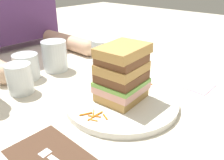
{
  "coord_description": "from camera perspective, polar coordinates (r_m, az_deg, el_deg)",
  "views": [
    {
      "loc": [
        -0.37,
        -0.3,
        0.29
      ],
      "look_at": [
        -0.0,
        0.04,
        0.05
      ],
      "focal_mm": 36.6,
      "sensor_mm": 36.0,
      "label": 1
    }
  ],
  "objects": [
    {
      "name": "carrot_shred_3",
      "position": [
        0.5,
        -4.65,
        -8.05
      ],
      "size": [
        0.02,
        0.02,
        0.0
      ],
      "primitive_type": "cylinder",
      "rotation": [
        0.0,
        1.57,
        0.73
      ],
      "color": "orange",
      "rests_on": "main_plate"
    },
    {
      "name": "carrot_shred_1",
      "position": [
        0.49,
        -5.01,
        -9.02
      ],
      "size": [
        0.03,
        0.0,
        0.0
      ],
      "primitive_type": "cylinder",
      "rotation": [
        0.0,
        1.57,
        3.16
      ],
      "color": "orange",
      "rests_on": "main_plate"
    },
    {
      "name": "carrot_shred_8",
      "position": [
        0.61,
        6.33,
        -1.69
      ],
      "size": [
        0.02,
        0.01,
        0.0
      ],
      "primitive_type": "cylinder",
      "rotation": [
        0.0,
        1.57,
        0.46
      ],
      "color": "orange",
      "rests_on": "main_plate"
    },
    {
      "name": "juice_glass",
      "position": [
        0.76,
        -2.41,
        6.21
      ],
      "size": [
        0.07,
        0.07,
        0.1
      ],
      "color": "white",
      "rests_on": "ground_plane"
    },
    {
      "name": "knife",
      "position": [
        0.69,
        11.92,
        -0.16
      ],
      "size": [
        0.04,
        0.2,
        0.0
      ],
      "color": "silver",
      "rests_on": "ground_plane"
    },
    {
      "name": "empty_tumbler_1",
      "position": [
        0.65,
        -22.07,
        0.34
      ],
      "size": [
        0.07,
        0.07,
        0.08
      ],
      "primitive_type": "cylinder",
      "color": "silver",
      "rests_on": "ground_plane"
    },
    {
      "name": "napkin_pink",
      "position": [
        0.69,
        20.65,
        -1.36
      ],
      "size": [
        0.08,
        0.08,
        0.0
      ],
      "primitive_type": "cube",
      "rotation": [
        0.0,
        0.0,
        -0.02
      ],
      "color": "pink",
      "rests_on": "ground_plane"
    },
    {
      "name": "carrot_shred_7",
      "position": [
        0.61,
        6.42,
        -1.97
      ],
      "size": [
        0.02,
        0.01,
        0.0
      ],
      "primitive_type": "cylinder",
      "rotation": [
        0.0,
        1.57,
        3.39
      ],
      "color": "orange",
      "rests_on": "main_plate"
    },
    {
      "name": "carrot_shred_9",
      "position": [
        0.62,
        5.38,
        -1.44
      ],
      "size": [
        0.01,
        0.02,
        0.0
      ],
      "primitive_type": "cylinder",
      "rotation": [
        0.0,
        1.57,
        4.19
      ],
      "color": "orange",
      "rests_on": "main_plate"
    },
    {
      "name": "sandwich",
      "position": [
        0.53,
        2.46,
        1.55
      ],
      "size": [
        0.11,
        0.1,
        0.14
      ],
      "color": "tan",
      "rests_on": "main_plate"
    },
    {
      "name": "carrot_shred_6",
      "position": [
        0.49,
        -4.01,
        -9.23
      ],
      "size": [
        0.02,
        0.03,
        0.0
      ],
      "primitive_type": "cylinder",
      "rotation": [
        0.0,
        1.57,
        2.13
      ],
      "color": "orange",
      "rests_on": "main_plate"
    },
    {
      "name": "carrot_shred_2",
      "position": [
        0.48,
        -4.81,
        -9.9
      ],
      "size": [
        0.01,
        0.02,
        0.0
      ],
      "primitive_type": "cylinder",
      "rotation": [
        0.0,
        1.57,
        1.95
      ],
      "color": "orange",
      "rests_on": "main_plate"
    },
    {
      "name": "carrot_shred_4",
      "position": [
        0.5,
        -4.09,
        -8.4
      ],
      "size": [
        0.03,
        0.01,
        0.0
      ],
      "primitive_type": "cylinder",
      "rotation": [
        0.0,
        1.57,
        6.22
      ],
      "color": "orange",
      "rests_on": "main_plate"
    },
    {
      "name": "carrot_shred_10",
      "position": [
        0.64,
        6.74,
        -0.46
      ],
      "size": [
        0.01,
        0.02,
        0.0
      ],
      "primitive_type": "cylinder",
      "rotation": [
        0.0,
        1.57,
        4.27
      ],
      "color": "orange",
      "rests_on": "main_plate"
    },
    {
      "name": "carrot_shred_13",
      "position": [
        0.62,
        7.63,
        -1.23
      ],
      "size": [
        0.02,
        0.02,
        0.0
      ],
      "primitive_type": "cylinder",
      "rotation": [
        0.0,
        1.57,
        5.33
      ],
      "color": "orange",
      "rests_on": "main_plate"
    },
    {
      "name": "carrot_shred_5",
      "position": [
        0.5,
        -6.58,
        -8.41
      ],
      "size": [
        0.03,
        0.02,
        0.0
      ],
      "primitive_type": "cylinder",
      "rotation": [
        0.0,
        1.57,
        5.8
      ],
      "color": "orange",
      "rests_on": "main_plate"
    },
    {
      "name": "fork",
      "position": [
        0.42,
        -13.51,
        -18.95
      ],
      "size": [
        0.03,
        0.17,
        0.0
      ],
      "color": "silver",
      "rests_on": "napkin_dark"
    },
    {
      "name": "carrot_shred_11",
      "position": [
        0.63,
        8.86,
        -1.1
      ],
      "size": [
        0.02,
        0.02,
        0.0
      ],
      "primitive_type": "cylinder",
      "rotation": [
        0.0,
        1.57,
        2.47
      ],
      "color": "orange",
      "rests_on": "main_plate"
    },
    {
      "name": "empty_tumbler_0",
      "position": [
        0.76,
        -14.1,
        5.89
      ],
      "size": [
        0.08,
        0.08,
        0.1
      ],
      "primitive_type": "cylinder",
      "color": "silver",
      "rests_on": "ground_plane"
    },
    {
      "name": "carrot_shred_12",
      "position": [
        0.64,
        8.07,
        -0.5
      ],
      "size": [
        0.03,
        0.0,
        0.0
      ],
      "primitive_type": "cylinder",
      "rotation": [
        0.0,
        1.57,
        3.14
      ],
      "color": "orange",
      "rests_on": "main_plate"
    },
    {
      "name": "empty_tumbler_2",
      "position": [
        0.73,
        -20.59,
        3.16
      ],
      "size": [
        0.07,
        0.07,
        0.08
      ],
      "primitive_type": "cylinder",
      "color": "silver",
      "rests_on": "ground_plane"
    },
    {
      "name": "ground_plane",
      "position": [
        0.56,
        2.9,
        -6.17
      ],
      "size": [
        3.0,
        3.0,
        0.0
      ],
      "primitive_type": "plane",
      "color": "beige"
    },
    {
      "name": "carrot_shred_0",
      "position": [
        0.49,
        -1.7,
        -9.17
      ],
      "size": [
        0.01,
        0.02,
        0.0
      ],
      "primitive_type": "cylinder",
      "rotation": [
        0.0,
        1.57,
        1.14
      ],
      "color": "orange",
      "rests_on": "main_plate"
    },
    {
      "name": "main_plate",
      "position": [
        0.56,
        2.3,
        -5.27
      ],
      "size": [
        0.27,
        0.27,
        0.01
      ],
      "primitive_type": "cylinder",
      "color": "white",
      "rests_on": "ground_plane"
    },
    {
      "name": "napkin_dark",
      "position": [
        0.43,
        -15.44,
        -17.81
      ],
      "size": [
        0.11,
        0.15,
        0.0
      ],
      "primitive_type": "cube",
      "rotation": [
        0.0,
        0.0,
        -0.02
      ],
      "color": "#4C3323",
      "rests_on": "ground_plane"
    }
  ]
}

